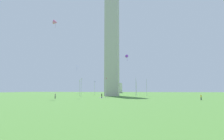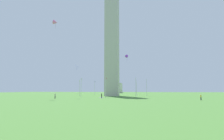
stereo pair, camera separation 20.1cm
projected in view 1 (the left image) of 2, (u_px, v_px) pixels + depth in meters
ground_plane at (112, 96)px, 80.62m from camera, size 260.00×260.00×0.00m
obelisk_monument at (112, 36)px, 83.84m from camera, size 6.32×6.32×57.47m
flagpole_n at (116, 87)px, 96.79m from camera, size 1.12×0.14×7.74m
flagpole_ne at (95, 87)px, 93.88m from camera, size 1.12×0.14×7.74m
flagpole_e at (79, 87)px, 83.52m from camera, size 1.12×0.14×7.74m
flagpole_se at (81, 86)px, 71.78m from camera, size 1.12×0.14×7.74m
flagpole_s at (106, 86)px, 65.52m from camera, size 1.12×0.14×7.74m
flagpole_sw at (136, 86)px, 68.42m from camera, size 1.12×0.14×7.74m
flagpole_w at (147, 87)px, 78.78m from camera, size 1.12×0.14×7.74m
flagpole_nw at (136, 87)px, 90.53m from camera, size 1.12×0.14×7.74m
person_black_shirt at (102, 96)px, 61.26m from camera, size 0.32×0.32×1.74m
person_gray_shirt at (55, 96)px, 58.16m from camera, size 0.32×0.32×1.71m
person_yellow_shirt at (201, 97)px, 49.17m from camera, size 0.32×0.32×1.62m
kite_blue_diamond at (77, 66)px, 61.19m from camera, size 1.26×1.10×1.93m
kite_purple_delta at (127, 57)px, 64.90m from camera, size 1.92×1.75×2.52m
kite_pink_delta at (56, 22)px, 62.75m from camera, size 1.74×1.94×3.18m
distant_building at (116, 88)px, 156.86m from camera, size 19.13×10.22×8.75m
picnic_blanket_near_first_person at (101, 98)px, 63.88m from camera, size 2.24×2.28×0.01m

